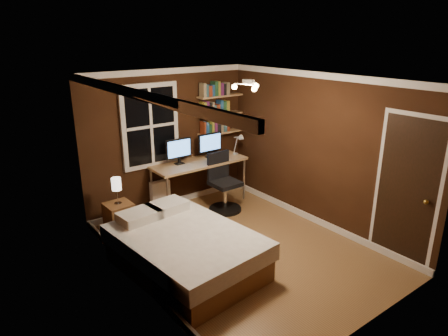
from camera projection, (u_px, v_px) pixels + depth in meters
floor at (241, 249)px, 5.97m from camera, size 4.20×4.20×0.00m
wall_back at (168, 140)px, 7.16m from camera, size 3.20×0.04×2.50m
wall_left at (136, 196)px, 4.66m from camera, size 0.04×4.20×2.50m
wall_right at (318, 151)px, 6.48m from camera, size 0.04×4.20×2.50m
ceiling at (243, 79)px, 5.17m from camera, size 3.20×4.20×0.02m
window at (150, 126)px, 6.84m from camera, size 1.06×0.06×1.46m
door at (406, 192)px, 5.37m from camera, size 0.03×0.82×2.05m
door_knob at (426, 202)px, 5.13m from camera, size 0.06×0.06×0.06m
ceiling_fixture at (248, 87)px, 5.13m from camera, size 0.44×0.44×0.18m
bookshelf_lower at (220, 132)px, 7.69m from camera, size 0.92×0.22×0.03m
books_row_lower at (220, 126)px, 7.64m from camera, size 0.54×0.16×0.23m
bookshelf_middle at (220, 114)px, 7.57m from camera, size 0.92×0.22×0.03m
books_row_middle at (220, 108)px, 7.53m from camera, size 0.54×0.16×0.23m
bookshelf_upper at (220, 96)px, 7.46m from camera, size 0.92×0.22×0.03m
books_row_upper at (220, 89)px, 7.42m from camera, size 0.54×0.16×0.23m
bed at (185, 250)px, 5.37m from camera, size 1.65×2.15×0.68m
nightstand at (119, 218)px, 6.39m from camera, size 0.42×0.42×0.50m
bedside_lamp at (117, 191)px, 6.24m from camera, size 0.15×0.15×0.44m
radiator at (160, 195)px, 7.25m from camera, size 0.36×0.13×0.54m
desk at (199, 165)px, 7.28m from camera, size 1.78×0.67×0.85m
monitor_left at (179, 151)px, 7.05m from camera, size 0.50×0.12×0.46m
monitor_right at (210, 145)px, 7.43m from camera, size 0.50×0.12×0.46m
desk_lamp at (238, 144)px, 7.57m from camera, size 0.14×0.32×0.44m
office_chair at (223, 188)px, 7.18m from camera, size 0.58×0.58×1.06m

